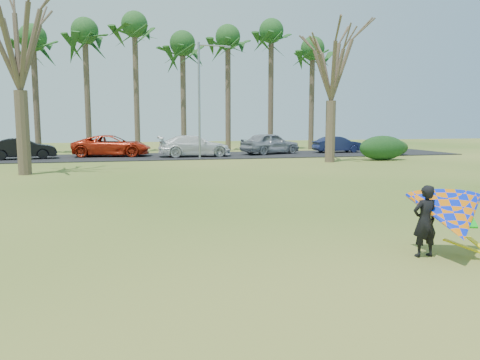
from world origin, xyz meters
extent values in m
plane|color=#265913|center=(0.00, 0.00, 0.00)|extent=(100.00, 100.00, 0.00)
cube|color=black|center=(0.00, 25.00, 0.03)|extent=(46.00, 7.00, 0.06)
cylinder|color=#4A3D2C|center=(-10.00, 31.00, 4.50)|extent=(0.48, 0.48, 9.00)
ellipsoid|color=#1A491A|center=(-10.00, 31.00, 9.30)|extent=(4.84, 4.84, 3.08)
cylinder|color=#473A2A|center=(-6.00, 31.00, 4.85)|extent=(0.48, 0.48, 9.70)
ellipsoid|color=#184419|center=(-6.00, 31.00, 10.00)|extent=(4.84, 4.84, 3.08)
cylinder|color=#4C3D2E|center=(-2.00, 31.00, 5.20)|extent=(0.48, 0.48, 10.40)
ellipsoid|color=#1A4B1C|center=(-2.00, 31.00, 10.70)|extent=(4.84, 4.84, 3.08)
cylinder|color=brown|center=(2.00, 31.00, 4.50)|extent=(0.48, 0.48, 9.00)
ellipsoid|color=#1D4C1B|center=(2.00, 31.00, 9.30)|extent=(4.84, 4.84, 3.08)
cylinder|color=#453629|center=(6.00, 31.00, 4.85)|extent=(0.48, 0.48, 9.70)
ellipsoid|color=#1B4B1A|center=(6.00, 31.00, 10.00)|extent=(4.84, 4.84, 3.08)
cylinder|color=#453729|center=(10.00, 31.00, 5.20)|extent=(0.48, 0.48, 10.40)
ellipsoid|color=#1D4C1B|center=(10.00, 31.00, 10.70)|extent=(4.84, 4.84, 3.08)
cylinder|color=#493B2C|center=(14.00, 31.00, 4.50)|extent=(0.48, 0.48, 9.00)
ellipsoid|color=#1B4C1C|center=(14.00, 31.00, 9.30)|extent=(4.84, 4.84, 3.08)
cylinder|color=#453829|center=(-8.00, 15.00, 2.10)|extent=(0.64, 0.64, 4.20)
cylinder|color=brown|center=(10.00, 18.00, 1.99)|extent=(0.64, 0.64, 3.99)
cylinder|color=gray|center=(2.00, 22.00, 4.00)|extent=(0.16, 0.16, 8.00)
cylinder|color=gray|center=(3.00, 22.00, 7.80)|extent=(2.00, 0.10, 0.10)
cube|color=gray|center=(4.00, 22.00, 7.75)|extent=(0.40, 0.18, 0.12)
ellipsoid|color=#143715|center=(14.10, 18.46, 0.84)|extent=(3.37, 1.53, 1.68)
ellipsoid|color=#173714|center=(17.22, 21.87, 0.60)|extent=(2.18, 1.02, 1.21)
imported|color=black|center=(-9.95, 24.55, 0.78)|extent=(4.57, 2.28, 1.44)
imported|color=red|center=(-4.02, 25.73, 0.85)|extent=(5.97, 3.40, 1.57)
imported|color=white|center=(1.95, 24.10, 0.84)|extent=(5.38, 2.23, 1.56)
imported|color=gray|center=(8.19, 25.31, 0.90)|extent=(5.34, 3.65, 1.69)
imported|color=#171E46|center=(14.17, 25.60, 0.73)|extent=(4.07, 1.46, 1.33)
imported|color=black|center=(2.74, -2.36, 0.73)|extent=(0.54, 0.36, 1.46)
cone|color=#0423E2|center=(3.19, -2.61, 0.85)|extent=(2.13, 2.39, 2.02)
cube|color=#0CBF19|center=(3.31, -2.69, 0.80)|extent=(0.62, 0.60, 0.24)
camera|label=1|loc=(-3.03, -10.38, 2.73)|focal=35.00mm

